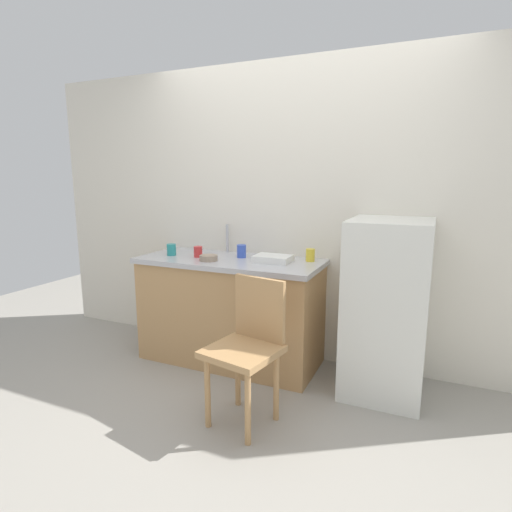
% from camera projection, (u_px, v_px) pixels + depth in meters
% --- Properties ---
extents(ground_plane, '(8.00, 8.00, 0.00)m').
position_uv_depth(ground_plane, '(244.00, 410.00, 2.69)').
color(ground_plane, '#9E998E').
extents(back_wall, '(4.80, 0.10, 2.40)m').
position_uv_depth(back_wall, '(296.00, 214.00, 3.36)').
color(back_wall, silver).
rests_on(back_wall, ground_plane).
extents(cabinet_base, '(1.43, 0.60, 0.82)m').
position_uv_depth(cabinet_base, '(231.00, 312.00, 3.37)').
color(cabinet_base, tan).
rests_on(cabinet_base, ground_plane).
extents(countertop, '(1.47, 0.64, 0.04)m').
position_uv_depth(countertop, '(230.00, 261.00, 3.29)').
color(countertop, '#B7B7BC').
rests_on(countertop, cabinet_base).
extents(faucet, '(0.02, 0.02, 0.24)m').
position_uv_depth(faucet, '(227.00, 238.00, 3.55)').
color(faucet, '#B7B7BC').
rests_on(faucet, countertop).
extents(refrigerator, '(0.54, 0.61, 1.22)m').
position_uv_depth(refrigerator, '(387.00, 308.00, 2.84)').
color(refrigerator, silver).
rests_on(refrigerator, ground_plane).
extents(chair, '(0.47, 0.47, 0.89)m').
position_uv_depth(chair, '(248.00, 344.00, 2.50)').
color(chair, tan).
rests_on(chair, ground_plane).
extents(dish_tray, '(0.28, 0.20, 0.05)m').
position_uv_depth(dish_tray, '(273.00, 259.00, 3.16)').
color(dish_tray, white).
rests_on(dish_tray, countertop).
extents(terracotta_bowl, '(0.14, 0.14, 0.04)m').
position_uv_depth(terracotta_bowl, '(209.00, 258.00, 3.20)').
color(terracotta_bowl, gray).
rests_on(terracotta_bowl, countertop).
extents(cup_red, '(0.07, 0.07, 0.09)m').
position_uv_depth(cup_red, '(198.00, 252.00, 3.34)').
color(cup_red, red).
rests_on(cup_red, countertop).
extents(cup_yellow, '(0.07, 0.07, 0.10)m').
position_uv_depth(cup_yellow, '(310.00, 255.00, 3.17)').
color(cup_yellow, yellow).
rests_on(cup_yellow, countertop).
extents(cup_teal, '(0.08, 0.08, 0.09)m').
position_uv_depth(cup_teal, '(171.00, 250.00, 3.42)').
color(cup_teal, teal).
rests_on(cup_teal, countertop).
extents(cup_blue, '(0.07, 0.07, 0.10)m').
position_uv_depth(cup_blue, '(242.00, 251.00, 3.32)').
color(cup_blue, blue).
rests_on(cup_blue, countertop).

